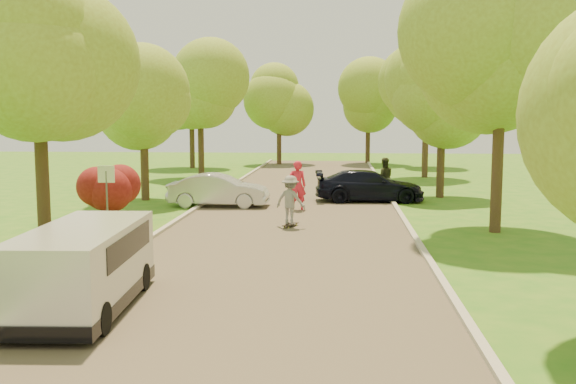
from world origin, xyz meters
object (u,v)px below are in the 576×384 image
(silver_sedan, at_px, (219,190))
(skateboarder, at_px, (290,200))
(person_striped, at_px, (297,185))
(person_olive, at_px, (384,177))
(longboard, at_px, (290,225))
(minivan, at_px, (84,266))
(street_sign, at_px, (107,184))
(dark_sedan, at_px, (369,186))

(silver_sedan, height_order, skateboarder, skateboarder)
(person_striped, relative_size, person_olive, 1.08)
(longboard, height_order, person_olive, person_olive)
(minivan, bearing_deg, person_striped, 73.32)
(minivan, distance_m, person_olive, 19.46)
(street_sign, height_order, longboard, street_sign)
(dark_sedan, xyz_separation_m, person_striped, (-3.02, -2.89, 0.30))
(dark_sedan, bearing_deg, silver_sedan, 105.64)
(longboard, bearing_deg, skateboarder, 22.38)
(street_sign, relative_size, longboard, 2.48)
(minivan, bearing_deg, longboard, 67.87)
(street_sign, height_order, silver_sedan, street_sign)
(skateboarder, bearing_deg, person_olive, -91.32)
(longboard, xyz_separation_m, skateboarder, (-0.00, 0.00, 0.85))
(dark_sedan, bearing_deg, person_striped, 130.50)
(silver_sedan, height_order, person_olive, person_olive)
(minivan, xyz_separation_m, longboard, (3.27, 9.67, -0.77))
(street_sign, xyz_separation_m, person_olive, (9.60, 9.87, -0.64))
(street_sign, bearing_deg, person_striped, 42.97)
(dark_sedan, distance_m, person_olive, 1.73)
(skateboarder, relative_size, person_olive, 0.90)
(minivan, height_order, skateboarder, skateboarder)
(person_striped, bearing_deg, person_olive, -139.61)
(longboard, height_order, skateboarder, skateboarder)
(minivan, xyz_separation_m, dark_sedan, (6.25, 16.61, -0.17))
(dark_sedan, height_order, person_olive, person_olive)
(minivan, relative_size, dark_sedan, 0.94)
(silver_sedan, bearing_deg, street_sign, 158.34)
(street_sign, height_order, skateboarder, street_sign)
(dark_sedan, relative_size, longboard, 5.46)
(skateboarder, bearing_deg, silver_sedan, -32.37)
(skateboarder, bearing_deg, minivan, 93.67)
(person_striped, distance_m, person_olive, 5.82)
(person_striped, bearing_deg, minivan, 67.44)
(silver_sedan, bearing_deg, minivan, -179.15)
(minivan, xyz_separation_m, person_striped, (3.24, 13.72, 0.13))
(silver_sedan, height_order, longboard, silver_sedan)
(street_sign, distance_m, minivan, 8.71)
(minivan, distance_m, person_striped, 14.10)
(street_sign, xyz_separation_m, skateboarder, (5.87, 1.38, -0.63))
(silver_sedan, relative_size, longboard, 4.76)
(longboard, bearing_deg, street_sign, 35.60)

